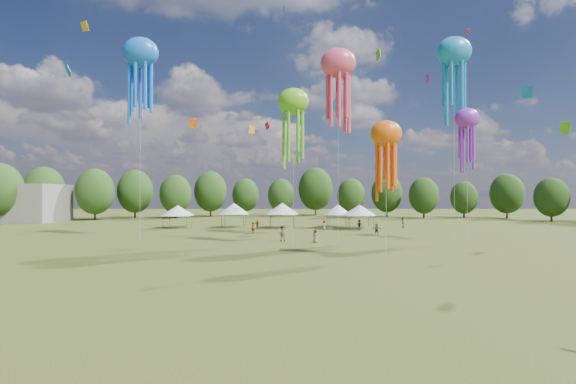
{
  "coord_description": "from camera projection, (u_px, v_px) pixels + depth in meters",
  "views": [
    {
      "loc": [
        -3.7,
        -15.85,
        5.81
      ],
      "look_at": [
        -3.47,
        15.0,
        6.0
      ],
      "focal_mm": 25.58,
      "sensor_mm": 36.0,
      "label": 1
    }
  ],
  "objects": [
    {
      "name": "ground",
      "position": [
        381.0,
        345.0,
        15.84
      ],
      "size": [
        300.0,
        300.0,
        0.0
      ],
      "primitive_type": "plane",
      "color": "#384416",
      "rests_on": "ground"
    },
    {
      "name": "festival_tents",
      "position": [
        276.0,
        209.0,
        72.0
      ],
      "size": [
        37.36,
        8.36,
        4.35
      ],
      "color": "#47474C",
      "rests_on": "ground"
    },
    {
      "name": "show_kites",
      "position": [
        332.0,
        84.0,
        52.97
      ],
      "size": [
        47.45,
        23.19,
        28.13
      ],
      "color": "#64C520",
      "rests_on": "ground"
    },
    {
      "name": "small_kites",
      "position": [
        317.0,
        21.0,
        58.95
      ],
      "size": [
        75.08,
        50.21,
        43.11
      ],
      "color": "#64C520",
      "rests_on": "ground"
    },
    {
      "name": "spectators_far",
      "position": [
        345.0,
        226.0,
        64.13
      ],
      "size": [
        26.19,
        23.29,
        1.72
      ],
      "color": "gray",
      "rests_on": "ground"
    },
    {
      "name": "spectator_near",
      "position": [
        282.0,
        234.0,
        50.8
      ],
      "size": [
        0.96,
        0.77,
        1.88
      ],
      "primitive_type": "imported",
      "rotation": [
        0.0,
        0.0,
        3.21
      ],
      "color": "gray",
      "rests_on": "ground"
    },
    {
      "name": "treeline",
      "position": [
        284.0,
        191.0,
        78.37
      ],
      "size": [
        201.57,
        95.24,
        13.43
      ],
      "color": "#38281C",
      "rests_on": "ground"
    }
  ]
}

